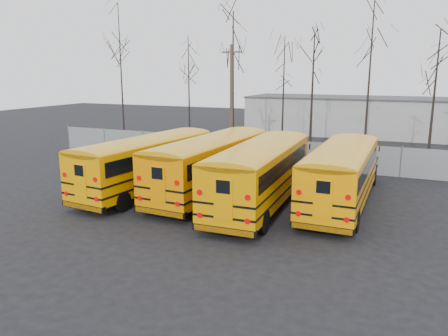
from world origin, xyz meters
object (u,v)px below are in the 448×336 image
at_px(bus_d, 342,170).
at_px(bus_b, 212,160).
at_px(bus_a, 149,159).
at_px(bus_c, 262,169).
at_px(utility_pole_left, 232,100).

bearing_deg(bus_d, bus_b, -174.51).
distance_m(bus_a, bus_d, 10.76).
bearing_deg(bus_d, bus_c, -156.03).
relative_size(bus_b, utility_pole_left, 1.36).
xyz_separation_m(bus_c, utility_pole_left, (-6.69, 12.23, 2.62)).
xyz_separation_m(bus_b, bus_d, (7.04, 0.66, -0.08)).
bearing_deg(utility_pole_left, bus_b, -80.00).
bearing_deg(utility_pole_left, bus_a, -97.86).
distance_m(bus_d, utility_pole_left, 15.12).
bearing_deg(bus_c, utility_pole_left, 117.18).
relative_size(bus_c, utility_pole_left, 1.36).
bearing_deg(bus_d, utility_pole_left, 134.91).
xyz_separation_m(bus_d, utility_pole_left, (-10.47, 10.56, 2.70)).
relative_size(bus_a, utility_pole_left, 1.33).
xyz_separation_m(bus_c, bus_d, (3.78, 1.67, -0.08)).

